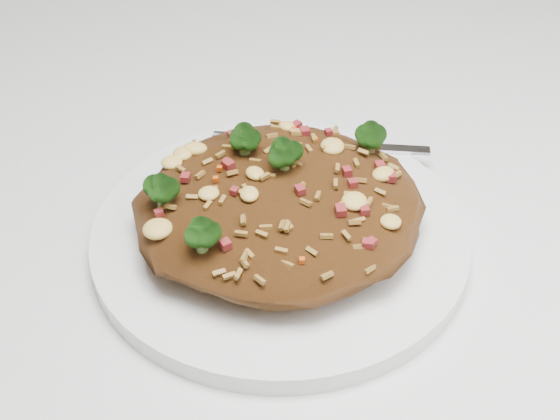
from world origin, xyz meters
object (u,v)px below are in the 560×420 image
(dining_table, at_px, (116,312))
(fried_rice, at_px, (279,196))
(fork, at_px, (330,145))
(plate, at_px, (280,235))

(dining_table, xyz_separation_m, fried_rice, (0.12, -0.05, 0.13))
(dining_table, relative_size, fork, 7.56)
(fork, bearing_deg, fried_rice, -107.71)
(dining_table, bearing_deg, plate, -22.07)
(plate, distance_m, fork, 0.10)
(plate, bearing_deg, fork, 54.57)
(dining_table, height_order, fried_rice, fried_rice)
(plate, xyz_separation_m, fried_rice, (-0.00, 0.00, 0.03))
(plate, xyz_separation_m, fork, (0.06, 0.08, 0.01))
(plate, relative_size, fried_rice, 1.33)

